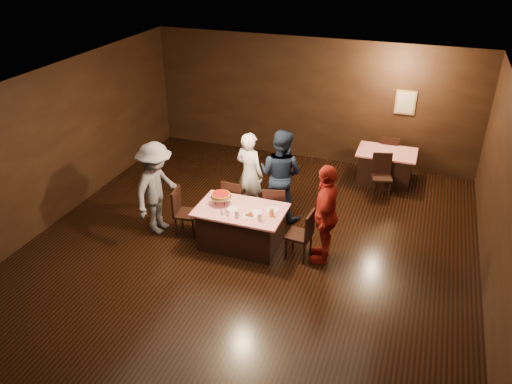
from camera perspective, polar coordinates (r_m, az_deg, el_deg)
room at (r=7.70m, az=-2.47°, el=4.11°), size 10.00×10.04×3.02m
main_table at (r=9.17m, az=-1.74°, el=-4.04°), size 1.60×1.00×0.77m
back_table at (r=11.78m, az=14.54°, el=2.78°), size 1.30×0.90×0.77m
chair_far_left at (r=9.85m, az=-2.34°, el=-0.97°), size 0.44×0.44×0.95m
chair_far_right at (r=9.61m, az=2.10°, el=-1.75°), size 0.51×0.51×0.95m
chair_end_left at (r=9.52m, az=-7.93°, el=-2.35°), size 0.47×0.47×0.95m
chair_end_right at (r=8.84m, az=4.95°, el=-4.82°), size 0.46×0.46×0.95m
chair_back_near at (r=11.11m, az=14.17°, el=1.73°), size 0.51×0.51×0.95m
chair_back_far at (r=12.29m, az=14.92°, el=4.29°), size 0.43×0.43×0.95m
diner_white_jacket at (r=9.99m, az=-0.74°, el=2.10°), size 0.74×0.59×1.75m
diner_navy_hoodie at (r=9.82m, az=2.83°, el=2.00°), size 1.03×0.87×1.87m
diner_grey_knit at (r=9.54m, az=-11.30°, el=0.41°), size 0.77×1.23×1.83m
diner_red_shirt at (r=8.60m, az=7.95°, el=-2.52°), size 0.54×1.12×1.84m
pizza_stand at (r=9.05m, az=-4.03°, el=-0.39°), size 0.38×0.38×0.22m
plate_with_slice at (r=8.73m, az=-0.67°, el=-2.66°), size 0.25×0.25×0.06m
plate_empty at (r=8.93m, az=1.87°, el=-2.06°), size 0.25×0.25×0.01m
glass_front_left at (r=8.68m, az=-2.19°, el=-2.56°), size 0.08×0.08×0.14m
glass_front_right at (r=8.60m, az=0.42°, el=-2.86°), size 0.08×0.08×0.14m
glass_amber at (r=8.72m, az=1.79°, el=-2.39°), size 0.08×0.08×0.14m
condiments at (r=8.78m, az=-3.54°, el=-2.36°), size 0.17×0.10×0.09m
napkin_center at (r=8.88m, az=0.04°, el=-2.27°), size 0.19×0.19×0.01m
napkin_left at (r=8.98m, az=-2.78°, el=-1.93°), size 0.21×0.21×0.01m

